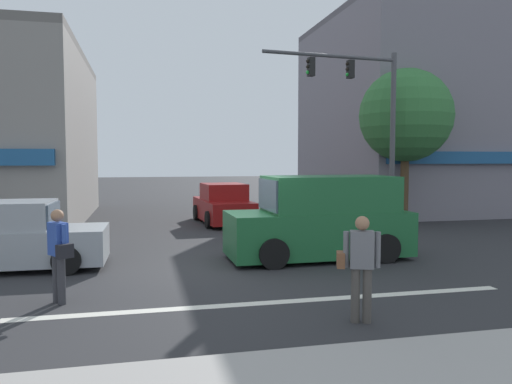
% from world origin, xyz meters
% --- Properties ---
extents(ground_plane, '(120.00, 120.00, 0.00)m').
position_xyz_m(ground_plane, '(0.00, 0.00, 0.00)').
color(ground_plane, '#2B2B2D').
extents(lane_marking_stripe, '(9.00, 0.24, 0.01)m').
position_xyz_m(lane_marking_stripe, '(0.00, -3.50, 0.00)').
color(lane_marking_stripe, silver).
rests_on(lane_marking_stripe, ground).
extents(building_right_corner, '(12.57, 10.59, 9.65)m').
position_xyz_m(building_right_corner, '(13.17, 11.36, 4.82)').
color(building_right_corner, slate).
rests_on(building_right_corner, ground).
extents(street_tree, '(3.59, 3.59, 6.03)m').
position_xyz_m(street_tree, '(7.76, 5.72, 4.22)').
color(street_tree, '#4C3823').
rests_on(street_tree, ground).
extents(traffic_light_mast, '(4.88, 0.56, 6.20)m').
position_xyz_m(traffic_light_mast, '(5.33, 3.94, 4.18)').
color(traffic_light_mast, '#47474C').
rests_on(traffic_light_mast, ground).
extents(sedan_waiting_far, '(4.14, 1.96, 1.58)m').
position_xyz_m(sedan_waiting_far, '(-5.18, 0.44, 0.71)').
color(sedan_waiting_far, '#999EA3').
rests_on(sedan_waiting_far, ground).
extents(sedan_approaching_near, '(2.09, 4.20, 1.58)m').
position_xyz_m(sedan_approaching_near, '(0.89, 7.53, 0.71)').
color(sedan_approaching_near, maroon).
rests_on(sedan_approaching_near, ground).
extents(van_crossing_rightbound, '(4.62, 2.08, 2.11)m').
position_xyz_m(van_crossing_rightbound, '(2.20, 0.03, 1.01)').
color(van_crossing_rightbound, '#1E6033').
rests_on(van_crossing_rightbound, ground).
extents(pedestrian_foreground_with_bag, '(0.66, 0.46, 1.67)m').
position_xyz_m(pedestrian_foreground_with_bag, '(1.01, -4.84, 0.95)').
color(pedestrian_foreground_with_bag, '#4C4742').
rests_on(pedestrian_foreground_with_bag, ground).
extents(pedestrian_mid_crossing, '(0.49, 0.66, 1.67)m').
position_xyz_m(pedestrian_mid_crossing, '(-3.71, -2.71, 0.95)').
color(pedestrian_mid_crossing, '#333338').
rests_on(pedestrian_mid_crossing, ground).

